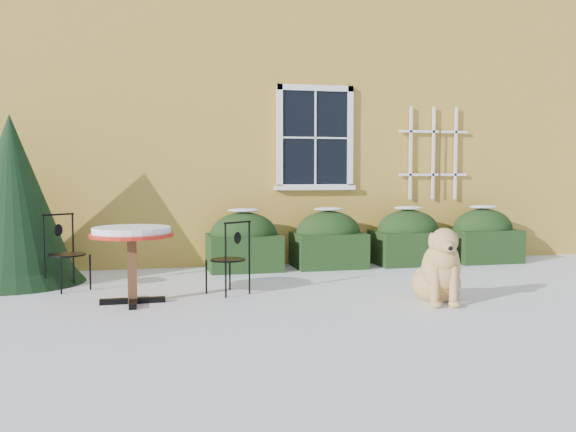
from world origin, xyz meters
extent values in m
plane|color=white|center=(0.00, 0.00, 0.00)|extent=(80.00, 80.00, 0.00)
cube|color=gold|center=(0.00, 7.00, 3.00)|extent=(12.00, 8.00, 6.00)
cube|color=black|center=(0.90, 2.96, 1.98)|extent=(1.05, 0.03, 1.45)
cube|color=white|center=(0.90, 2.95, 2.75)|extent=(1.23, 0.06, 0.09)
cube|color=white|center=(0.90, 2.95, 1.21)|extent=(1.23, 0.06, 0.09)
cube|color=white|center=(0.33, 2.95, 1.98)|extent=(0.09, 0.06, 1.63)
cube|color=white|center=(1.47, 2.95, 1.98)|extent=(0.09, 0.06, 1.63)
cube|color=white|center=(0.90, 2.94, 1.98)|extent=(0.02, 0.02, 1.45)
cube|color=white|center=(0.90, 2.94, 1.98)|extent=(1.05, 0.02, 0.02)
cube|color=white|center=(0.90, 2.95, 1.20)|extent=(1.29, 0.14, 0.07)
cube|color=white|center=(2.50, 2.94, 1.75)|extent=(0.04, 0.03, 1.50)
cube|color=white|center=(2.90, 2.94, 1.75)|extent=(0.04, 0.03, 1.50)
cube|color=white|center=(3.30, 2.94, 1.75)|extent=(0.04, 0.03, 1.50)
cube|color=white|center=(2.90, 2.94, 1.40)|extent=(1.20, 0.03, 0.04)
cube|color=white|center=(2.90, 2.94, 2.10)|extent=(1.20, 0.03, 0.04)
cylinder|color=#472D19|center=(3.00, 2.92, 1.60)|extent=(0.02, 0.02, 1.10)
cube|color=black|center=(-0.30, 2.55, 0.26)|extent=(1.05, 0.80, 0.52)
ellipsoid|color=black|center=(-0.30, 2.55, 0.52)|extent=(1.00, 0.72, 0.67)
ellipsoid|color=white|center=(-0.30, 2.55, 0.88)|extent=(0.47, 0.32, 0.06)
cube|color=black|center=(1.00, 2.55, 0.26)|extent=(1.05, 0.80, 0.52)
ellipsoid|color=black|center=(1.00, 2.55, 0.52)|extent=(1.00, 0.72, 0.67)
ellipsoid|color=white|center=(1.00, 2.55, 0.88)|extent=(0.47, 0.32, 0.06)
cube|color=black|center=(2.30, 2.55, 0.26)|extent=(1.05, 0.80, 0.52)
ellipsoid|color=black|center=(2.30, 2.55, 0.52)|extent=(1.00, 0.72, 0.67)
ellipsoid|color=white|center=(2.30, 2.55, 0.88)|extent=(0.47, 0.32, 0.06)
cube|color=black|center=(3.60, 2.55, 0.26)|extent=(1.05, 0.80, 0.52)
ellipsoid|color=black|center=(3.60, 2.55, 0.52)|extent=(1.00, 0.72, 0.67)
ellipsoid|color=white|center=(3.60, 2.55, 0.88)|extent=(0.47, 0.32, 0.06)
cone|color=black|center=(-3.40, 2.13, 0.52)|extent=(1.81, 1.81, 1.05)
cone|color=black|center=(-3.40, 2.13, 1.10)|extent=(1.62, 1.62, 2.19)
cube|color=black|center=(-1.89, 0.46, 0.03)|extent=(0.71, 0.08, 0.06)
cube|color=black|center=(-1.89, 0.46, 0.03)|extent=(0.08, 0.71, 0.06)
cube|color=#51311C|center=(-1.89, 0.46, 0.38)|extent=(0.10, 0.10, 0.76)
cylinder|color=red|center=(-1.89, 0.46, 0.76)|extent=(0.91, 0.91, 0.04)
cylinder|color=white|center=(-1.89, 0.46, 0.81)|extent=(0.85, 0.85, 0.07)
cylinder|color=black|center=(-0.73, 1.03, 0.20)|extent=(0.02, 0.02, 0.41)
cylinder|color=black|center=(-1.04, 0.84, 0.20)|extent=(0.02, 0.02, 0.41)
cylinder|color=black|center=(-0.54, 0.72, 0.20)|extent=(0.02, 0.02, 0.41)
cylinder|color=black|center=(-0.85, 0.53, 0.20)|extent=(0.02, 0.02, 0.41)
cylinder|color=black|center=(-0.79, 0.78, 0.41)|extent=(0.42, 0.42, 0.02)
cylinder|color=black|center=(-0.54, 0.72, 0.64)|extent=(0.02, 0.02, 0.45)
cylinder|color=black|center=(-0.85, 0.53, 0.64)|extent=(0.02, 0.02, 0.45)
cylinder|color=black|center=(-0.69, 0.62, 0.86)|extent=(0.35, 0.23, 0.02)
ellipsoid|color=black|center=(-0.69, 0.62, 0.68)|extent=(0.11, 0.08, 0.14)
cylinder|color=black|center=(-2.72, 1.21, 0.22)|extent=(0.02, 0.02, 0.44)
cylinder|color=black|center=(-2.40, 1.43, 0.22)|extent=(0.02, 0.02, 0.44)
cylinder|color=black|center=(-2.94, 1.52, 0.22)|extent=(0.02, 0.02, 0.44)
cylinder|color=black|center=(-2.62, 1.74, 0.22)|extent=(0.02, 0.02, 0.44)
cylinder|color=black|center=(-2.67, 1.48, 0.44)|extent=(0.45, 0.45, 0.02)
cylinder|color=black|center=(-2.94, 1.52, 0.68)|extent=(0.02, 0.02, 0.48)
cylinder|color=black|center=(-2.62, 1.74, 0.68)|extent=(0.02, 0.02, 0.48)
cylinder|color=black|center=(-2.78, 1.63, 0.92)|extent=(0.36, 0.26, 0.02)
ellipsoid|color=black|center=(-2.78, 1.63, 0.73)|extent=(0.11, 0.09, 0.15)
ellipsoid|color=tan|center=(1.44, -0.17, 0.20)|extent=(0.66, 0.70, 0.45)
ellipsoid|color=tan|center=(1.39, -0.36, 0.40)|extent=(0.49, 0.46, 0.55)
sphere|color=tan|center=(1.38, -0.42, 0.52)|extent=(0.34, 0.34, 0.34)
cylinder|color=tan|center=(1.27, -0.48, 0.22)|extent=(0.09, 0.09, 0.44)
cylinder|color=tan|center=(1.46, -0.52, 0.22)|extent=(0.09, 0.09, 0.44)
ellipsoid|color=tan|center=(1.26, -0.53, 0.04)|extent=(0.12, 0.16, 0.07)
ellipsoid|color=tan|center=(1.45, -0.57, 0.04)|extent=(0.12, 0.16, 0.07)
cylinder|color=tan|center=(1.38, -0.43, 0.58)|extent=(0.25, 0.29, 0.24)
sphere|color=tan|center=(1.37, -0.48, 0.71)|extent=(0.29, 0.29, 0.29)
ellipsoid|color=tan|center=(1.34, -0.61, 0.67)|extent=(0.18, 0.25, 0.13)
sphere|color=black|center=(1.32, -0.71, 0.66)|extent=(0.05, 0.05, 0.05)
ellipsoid|color=tan|center=(1.25, -0.42, 0.71)|extent=(0.09, 0.11, 0.18)
ellipsoid|color=tan|center=(1.50, -0.47, 0.71)|extent=(0.09, 0.11, 0.18)
cylinder|color=tan|center=(1.66, 0.01, 0.06)|extent=(0.19, 0.36, 0.08)
camera|label=1|loc=(-1.84, -6.73, 1.46)|focal=40.00mm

